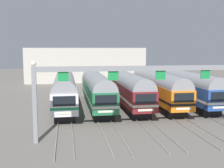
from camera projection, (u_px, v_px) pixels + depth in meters
name	position (u px, v px, depth m)	size (l,w,h in m)	color
ground_plane	(127.00, 107.00, 38.90)	(160.00, 160.00, 0.00)	slate
track_bed	(109.00, 89.00, 55.54)	(18.56, 70.00, 0.15)	gray
commuter_train_white	(65.00, 89.00, 37.20)	(2.88, 18.06, 5.05)	white
commuter_train_green	(97.00, 88.00, 37.88)	(2.88, 18.06, 5.05)	#236B42
commuter_train_maroon	(128.00, 87.00, 38.57)	(2.88, 18.06, 5.05)	maroon
commuter_train_orange	(157.00, 87.00, 39.25)	(2.88, 18.06, 5.05)	orange
commuter_train_blue	(186.00, 86.00, 39.93)	(2.88, 18.06, 5.05)	#284C9E
catenary_gantry	(160.00, 79.00, 25.03)	(22.29, 0.44, 6.97)	gray
maintenance_building	(85.00, 64.00, 69.93)	(28.30, 10.00, 8.18)	beige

